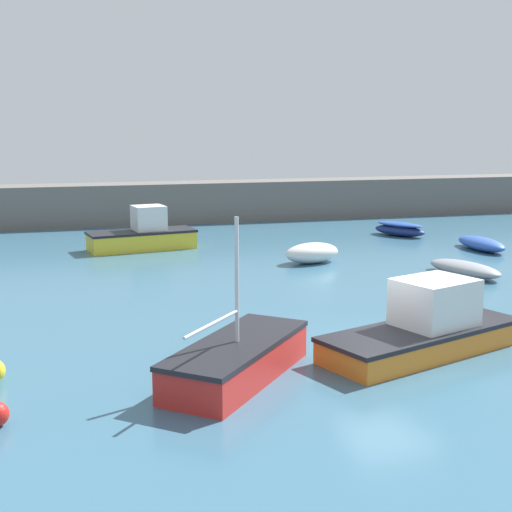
# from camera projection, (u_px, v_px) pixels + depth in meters

# --- Properties ---
(ground_plane) EXTENTS (120.00, 120.00, 0.20)m
(ground_plane) POSITION_uv_depth(u_px,v_px,m) (390.00, 355.00, 19.32)
(ground_plane) COLOR #38667F
(harbor_breakwater) EXTENTS (59.25, 2.61, 2.48)m
(harbor_breakwater) POSITION_uv_depth(u_px,v_px,m) (199.00, 202.00, 44.91)
(harbor_breakwater) COLOR #66605B
(harbor_breakwater) RESTS_ON ground_plane
(rowboat_with_red_cover) EXTENTS (2.58, 3.25, 0.75)m
(rowboat_with_red_cover) POSITION_uv_depth(u_px,v_px,m) (400.00, 229.00, 39.20)
(rowboat_with_red_cover) COLOR navy
(rowboat_with_red_cover) RESTS_ON ground_plane
(rowboat_blue_near) EXTENTS (2.89, 1.99, 0.90)m
(rowboat_blue_near) POSITION_uv_depth(u_px,v_px,m) (312.00, 253.00, 31.57)
(rowboat_blue_near) COLOR white
(rowboat_blue_near) RESTS_ON ground_plane
(motorboat_grey_hull) EXTENTS (6.36, 3.94, 1.98)m
(motorboat_grey_hull) POSITION_uv_depth(u_px,v_px,m) (426.00, 328.00, 19.19)
(motorboat_grey_hull) COLOR orange
(motorboat_grey_hull) RESTS_ON ground_plane
(sailboat_short_mast) EXTENTS (4.49, 4.82, 3.96)m
(sailboat_short_mast) POSITION_uv_depth(u_px,v_px,m) (237.00, 360.00, 17.19)
(sailboat_short_mast) COLOR red
(sailboat_short_mast) RESTS_ON ground_plane
(cabin_cruiser_white) EXTENTS (5.44, 2.74, 2.14)m
(cabin_cruiser_white) POSITION_uv_depth(u_px,v_px,m) (143.00, 235.00, 34.94)
(cabin_cruiser_white) COLOR yellow
(cabin_cruiser_white) RESTS_ON ground_plane
(open_tender_yellow) EXTENTS (2.36, 3.79, 0.57)m
(open_tender_yellow) POSITION_uv_depth(u_px,v_px,m) (465.00, 269.00, 28.98)
(open_tender_yellow) COLOR gray
(open_tender_yellow) RESTS_ON ground_plane
(rowboat_white_midwater) EXTENTS (1.37, 3.49, 0.62)m
(rowboat_white_midwater) POSITION_uv_depth(u_px,v_px,m) (481.00, 244.00, 34.83)
(rowboat_white_midwater) COLOR #2D56B7
(rowboat_white_midwater) RESTS_ON ground_plane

